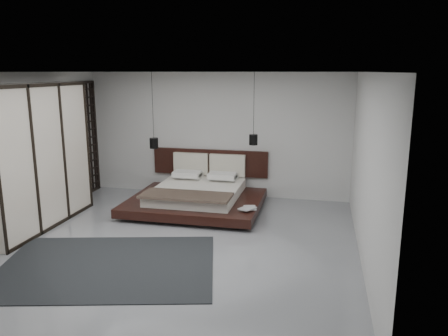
% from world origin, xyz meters
% --- Properties ---
extents(floor, '(6.00, 6.00, 0.00)m').
position_xyz_m(floor, '(0.00, 0.00, 0.00)').
color(floor, gray).
rests_on(floor, ground).
extents(ceiling, '(6.00, 6.00, 0.00)m').
position_xyz_m(ceiling, '(0.00, 0.00, 2.80)').
color(ceiling, white).
rests_on(ceiling, wall_back).
extents(wall_back, '(6.00, 0.00, 6.00)m').
position_xyz_m(wall_back, '(0.00, 3.00, 1.40)').
color(wall_back, beige).
rests_on(wall_back, floor).
extents(wall_front, '(6.00, 0.00, 6.00)m').
position_xyz_m(wall_front, '(0.00, -3.00, 1.40)').
color(wall_front, beige).
rests_on(wall_front, floor).
extents(wall_left, '(0.00, 6.00, 6.00)m').
position_xyz_m(wall_left, '(-3.00, 0.00, 1.40)').
color(wall_left, beige).
rests_on(wall_left, floor).
extents(wall_right, '(0.00, 6.00, 6.00)m').
position_xyz_m(wall_right, '(3.00, 0.00, 1.40)').
color(wall_right, beige).
rests_on(wall_right, floor).
extents(lattice_screen, '(0.05, 0.90, 2.60)m').
position_xyz_m(lattice_screen, '(-2.95, 2.45, 1.30)').
color(lattice_screen, black).
rests_on(lattice_screen, floor).
extents(bed, '(2.68, 2.35, 1.06)m').
position_xyz_m(bed, '(-0.15, 1.91, 0.28)').
color(bed, black).
rests_on(bed, floor).
extents(book_lower, '(0.30, 0.36, 0.03)m').
position_xyz_m(book_lower, '(0.95, 1.27, 0.26)').
color(book_lower, '#99724C').
rests_on(book_lower, bed).
extents(book_upper, '(0.35, 0.39, 0.02)m').
position_xyz_m(book_upper, '(0.93, 1.24, 0.29)').
color(book_upper, '#99724C').
rests_on(book_upper, book_lower).
extents(pendant_left, '(0.19, 0.19, 1.64)m').
position_xyz_m(pendant_left, '(-1.25, 2.32, 1.28)').
color(pendant_left, black).
rests_on(pendant_left, ceiling).
extents(pendant_right, '(0.18, 0.18, 1.49)m').
position_xyz_m(pendant_right, '(0.95, 2.32, 1.43)').
color(pendant_right, black).
rests_on(pendant_right, ceiling).
extents(wardrobe, '(0.63, 2.66, 2.61)m').
position_xyz_m(wardrobe, '(-2.70, 0.22, 1.30)').
color(wardrobe, beige).
rests_on(wardrobe, floor).
extents(rug, '(3.56, 2.91, 0.01)m').
position_xyz_m(rug, '(-0.67, -1.12, 0.01)').
color(rug, black).
rests_on(rug, floor).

